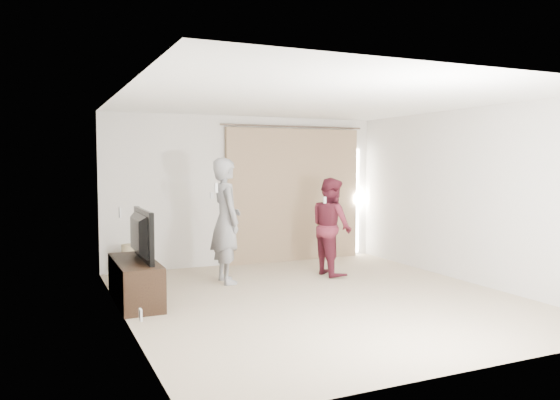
% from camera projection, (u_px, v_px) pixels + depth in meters
% --- Properties ---
extents(floor, '(5.50, 5.50, 0.00)m').
position_uv_depth(floor, '(320.00, 298.00, 7.21)').
color(floor, tan).
rests_on(floor, ground).
extents(wall_back, '(5.00, 0.04, 2.60)m').
position_uv_depth(wall_back, '(246.00, 190.00, 9.62)').
color(wall_back, silver).
rests_on(wall_back, ground).
extents(wall_left, '(0.04, 5.50, 2.60)m').
position_uv_depth(wall_left, '(124.00, 207.00, 6.10)').
color(wall_left, silver).
rests_on(wall_left, ground).
extents(ceiling, '(5.00, 5.50, 0.01)m').
position_uv_depth(ceiling, '(321.00, 100.00, 7.03)').
color(ceiling, white).
rests_on(ceiling, wall_back).
extents(curtain, '(2.80, 0.11, 2.46)m').
position_uv_depth(curtain, '(295.00, 195.00, 9.94)').
color(curtain, '#8F7557').
rests_on(curtain, ground).
extents(tv_console, '(0.49, 1.43, 0.55)m').
position_uv_depth(tv_console, '(135.00, 281.00, 6.97)').
color(tv_console, black).
rests_on(tv_console, ground).
extents(tv, '(0.15, 1.13, 0.65)m').
position_uv_depth(tv, '(134.00, 235.00, 6.93)').
color(tv, black).
rests_on(tv, tv_console).
extents(scratching_post, '(0.39, 0.39, 0.52)m').
position_uv_depth(scratching_post, '(129.00, 264.00, 8.52)').
color(scratching_post, tan).
rests_on(scratching_post, ground).
extents(person_man, '(0.45, 0.68, 1.86)m').
position_uv_depth(person_man, '(226.00, 221.00, 8.10)').
color(person_man, gray).
rests_on(person_man, ground).
extents(person_woman, '(0.60, 0.77, 1.55)m').
position_uv_depth(person_woman, '(331.00, 226.00, 8.68)').
color(person_woman, '#541824').
rests_on(person_woman, ground).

